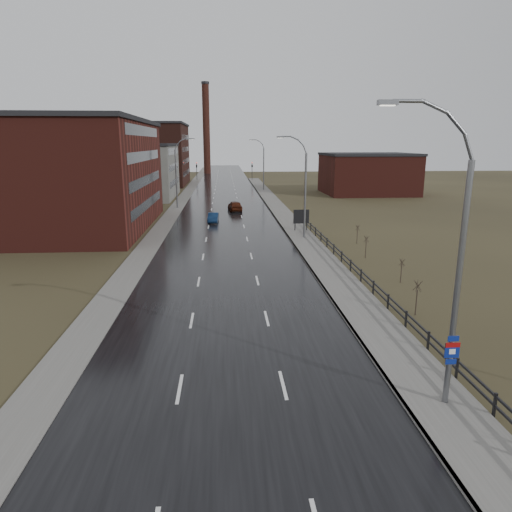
{
  "coord_description": "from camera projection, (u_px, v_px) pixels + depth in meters",
  "views": [
    {
      "loc": [
        -0.19,
        -14.29,
        10.6
      ],
      "look_at": [
        1.93,
        16.19,
        3.0
      ],
      "focal_mm": 32.0,
      "sensor_mm": 36.0,
      "label": 1
    }
  ],
  "objects": [
    {
      "name": "streetlight_right_far",
      "position": [
        262.0,
        165.0,
        102.7
      ],
      "size": [
        3.36,
        0.28,
        11.35
      ],
      "color": "slate",
      "rests_on": "ground"
    },
    {
      "name": "ground",
      "position": [
        234.0,
        446.0,
        16.41
      ],
      "size": [
        320.0,
        320.0,
        0.0
      ],
      "primitive_type": "plane",
      "color": "#2D2819",
      "rests_on": "ground"
    },
    {
      "name": "streetlight_right_mid",
      "position": [
        303.0,
        187.0,
        50.42
      ],
      "size": [
        3.36,
        0.28,
        11.35
      ],
      "color": "slate",
      "rests_on": "ground"
    },
    {
      "name": "building_right",
      "position": [
        368.0,
        173.0,
        96.8
      ],
      "size": [
        18.36,
        16.32,
        8.5
      ],
      "color": "#471914",
      "rests_on": "ground"
    },
    {
      "name": "shrub_d",
      "position": [
        401.0,
        270.0,
        35.33
      ],
      "size": [
        0.46,
        0.48,
        1.91
      ],
      "color": "#382D23",
      "rests_on": "ground"
    },
    {
      "name": "streetlight_left",
      "position": [
        178.0,
        173.0,
        74.5
      ],
      "size": [
        3.36,
        0.28,
        11.35
      ],
      "color": "slate",
      "rests_on": "ground"
    },
    {
      "name": "shrub_c",
      "position": [
        417.0,
        297.0,
        28.57
      ],
      "size": [
        0.54,
        0.57,
        2.28
      ],
      "color": "#382D23",
      "rests_on": "ground"
    },
    {
      "name": "sidewalk_right",
      "position": [
        304.0,
        240.0,
        50.85
      ],
      "size": [
        3.2,
        180.0,
        0.18
      ],
      "primitive_type": "cube",
      "color": "#595651",
      "rests_on": "ground"
    },
    {
      "name": "traffic_light_right",
      "position": [
        252.0,
        164.0,
        132.0
      ],
      "size": [
        0.58,
        2.73,
        5.3
      ],
      "color": "black",
      "rests_on": "ground"
    },
    {
      "name": "billboard",
      "position": [
        301.0,
        217.0,
        55.37
      ],
      "size": [
        1.91,
        0.17,
        2.75
      ],
      "color": "black",
      "rests_on": "ground"
    },
    {
      "name": "car_near",
      "position": [
        213.0,
        218.0,
        62.17
      ],
      "size": [
        1.51,
        3.92,
        1.27
      ],
      "primitive_type": "imported",
      "rotation": [
        0.0,
        0.0,
        -0.04
      ],
      "color": "#0D2244",
      "rests_on": "ground"
    },
    {
      "name": "road",
      "position": [
        226.0,
        209.0,
        74.48
      ],
      "size": [
        14.0,
        300.0,
        0.06
      ],
      "primitive_type": "cube",
      "color": "black",
      "rests_on": "ground"
    },
    {
      "name": "traffic_light_left",
      "position": [
        197.0,
        164.0,
        130.93
      ],
      "size": [
        0.58,
        2.73,
        5.3
      ],
      "color": "black",
      "rests_on": "ground"
    },
    {
      "name": "curb_right",
      "position": [
        290.0,
        240.0,
        50.74
      ],
      "size": [
        0.16,
        180.0,
        0.18
      ],
      "primitive_type": "cube",
      "color": "slate",
      "rests_on": "ground"
    },
    {
      "name": "shrub_f",
      "position": [
        357.0,
        234.0,
        49.1
      ],
      "size": [
        0.49,
        0.51,
        2.04
      ],
      "color": "#382D23",
      "rests_on": "ground"
    },
    {
      "name": "sidewalk_left",
      "position": [
        175.0,
        210.0,
        73.92
      ],
      "size": [
        2.4,
        260.0,
        0.12
      ],
      "primitive_type": "cube",
      "color": "#595651",
      "rests_on": "ground"
    },
    {
      "name": "guardrail",
      "position": [
        364.0,
        277.0,
        34.65
      ],
      "size": [
        0.1,
        53.05,
        1.1
      ],
      "color": "black",
      "rests_on": "ground"
    },
    {
      "name": "smokestack",
      "position": [
        206.0,
        128.0,
        157.47
      ],
      "size": [
        2.7,
        2.7,
        30.7
      ],
      "color": "#331611",
      "rests_on": "ground"
    },
    {
      "name": "streetlight_main",
      "position": [
        452.0,
        265.0,
        17.45
      ],
      "size": [
        3.91,
        0.29,
        12.11
      ],
      "color": "slate",
      "rests_on": "ground"
    },
    {
      "name": "car_far",
      "position": [
        235.0,
        206.0,
        72.38
      ],
      "size": [
        2.45,
        4.98,
        1.63
      ],
      "primitive_type": "imported",
      "rotation": [
        0.0,
        0.0,
        3.25
      ],
      "color": "#41170A",
      "rests_on": "ground"
    },
    {
      "name": "warehouse_far",
      "position": [
        135.0,
        154.0,
        117.54
      ],
      "size": [
        26.52,
        24.48,
        15.5
      ],
      "color": "#331611",
      "rests_on": "ground"
    },
    {
      "name": "warehouse_near",
      "position": [
        57.0,
        174.0,
        56.92
      ],
      "size": [
        22.44,
        28.56,
        13.5
      ],
      "color": "#471914",
      "rests_on": "ground"
    },
    {
      "name": "warehouse_mid",
      "position": [
        133.0,
        171.0,
        89.43
      ],
      "size": [
        16.32,
        20.4,
        10.5
      ],
      "color": "slate",
      "rests_on": "ground"
    },
    {
      "name": "shrub_e",
      "position": [
        366.0,
        246.0,
        42.84
      ],
      "size": [
        0.51,
        0.54,
        2.16
      ],
      "color": "#382D23",
      "rests_on": "ground"
    }
  ]
}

